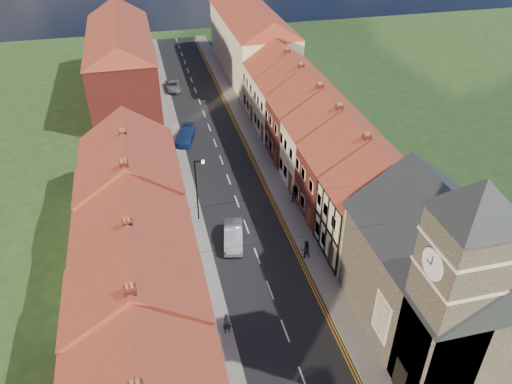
{
  "coord_description": "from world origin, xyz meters",
  "views": [
    {
      "loc": [
        -7.46,
        -15.95,
        26.97
      ],
      "look_at": [
        0.9,
        18.06,
        3.5
      ],
      "focal_mm": 35.0,
      "sensor_mm": 36.0,
      "label": 1
    }
  ],
  "objects_px": {
    "car_far": "(185,136)",
    "car_distant": "(173,86)",
    "church": "(447,271)",
    "pedestrian_left": "(227,324)",
    "pedestrian_right_b": "(293,194)",
    "car_mid": "(233,236)",
    "pedestrian_right": "(305,249)",
    "lamppost": "(197,187)"
  },
  "relations": [
    {
      "from": "car_mid",
      "to": "car_distant",
      "type": "distance_m",
      "value": 34.73
    },
    {
      "from": "car_distant",
      "to": "pedestrian_right_b",
      "type": "bearing_deg",
      "value": -75.59
    },
    {
      "from": "pedestrian_right",
      "to": "car_distant",
      "type": "bearing_deg",
      "value": -81.3
    },
    {
      "from": "church",
      "to": "pedestrian_right_b",
      "type": "relative_size",
      "value": 8.93
    },
    {
      "from": "car_far",
      "to": "pedestrian_left",
      "type": "relative_size",
      "value": 2.88
    },
    {
      "from": "car_far",
      "to": "car_distant",
      "type": "relative_size",
      "value": 1.1
    },
    {
      "from": "pedestrian_left",
      "to": "pedestrian_right",
      "type": "relative_size",
      "value": 1.0
    },
    {
      "from": "car_far",
      "to": "pedestrian_left",
      "type": "distance_m",
      "value": 28.57
    },
    {
      "from": "car_mid",
      "to": "car_far",
      "type": "relative_size",
      "value": 0.93
    },
    {
      "from": "lamppost",
      "to": "car_mid",
      "type": "distance_m",
      "value": 5.29
    },
    {
      "from": "car_mid",
      "to": "car_far",
      "type": "height_order",
      "value": "car_mid"
    },
    {
      "from": "pedestrian_right",
      "to": "pedestrian_right_b",
      "type": "bearing_deg",
      "value": -101.48
    },
    {
      "from": "pedestrian_left",
      "to": "pedestrian_right_b",
      "type": "bearing_deg",
      "value": 56.4
    },
    {
      "from": "church",
      "to": "pedestrian_left",
      "type": "relative_size",
      "value": 9.33
    },
    {
      "from": "lamppost",
      "to": "pedestrian_right_b",
      "type": "distance_m",
      "value": 9.3
    },
    {
      "from": "lamppost",
      "to": "pedestrian_right",
      "type": "xyz_separation_m",
      "value": [
        7.51,
        -7.16,
        -2.6
      ]
    },
    {
      "from": "car_distant",
      "to": "pedestrian_left",
      "type": "relative_size",
      "value": 2.61
    },
    {
      "from": "car_distant",
      "to": "pedestrian_right_b",
      "type": "xyz_separation_m",
      "value": [
        8.09,
        -30.21,
        0.38
      ]
    },
    {
      "from": "car_mid",
      "to": "pedestrian_left",
      "type": "xyz_separation_m",
      "value": [
        -2.35,
        -9.39,
        0.22
      ]
    },
    {
      "from": "pedestrian_left",
      "to": "pedestrian_right",
      "type": "distance_m",
      "value": 9.72
    },
    {
      "from": "car_far",
      "to": "car_distant",
      "type": "xyz_separation_m",
      "value": [
        0.21,
        15.53,
        -0.09
      ]
    },
    {
      "from": "lamppost",
      "to": "pedestrian_right_b",
      "type": "bearing_deg",
      "value": 4.04
    },
    {
      "from": "car_mid",
      "to": "church",
      "type": "bearing_deg",
      "value": -38.45
    },
    {
      "from": "pedestrian_right",
      "to": "church",
      "type": "bearing_deg",
      "value": 119.46
    },
    {
      "from": "car_mid",
      "to": "pedestrian_left",
      "type": "distance_m",
      "value": 9.69
    },
    {
      "from": "pedestrian_left",
      "to": "pedestrian_right_b",
      "type": "relative_size",
      "value": 0.96
    },
    {
      "from": "lamppost",
      "to": "pedestrian_right",
      "type": "bearing_deg",
      "value": -43.63
    },
    {
      "from": "lamppost",
      "to": "pedestrian_right_b",
      "type": "xyz_separation_m",
      "value": [
        8.91,
        0.63,
        -2.57
      ]
    },
    {
      "from": "church",
      "to": "pedestrian_right",
      "type": "bearing_deg",
      "value": 120.75
    },
    {
      "from": "church",
      "to": "pedestrian_right_b",
      "type": "bearing_deg",
      "value": 103.83
    },
    {
      "from": "car_mid",
      "to": "car_far",
      "type": "xyz_separation_m",
      "value": [
        -1.67,
        19.16,
        -0.04
      ]
    },
    {
      "from": "church",
      "to": "pedestrian_left",
      "type": "distance_m",
      "value": 14.54
    },
    {
      "from": "lamppost",
      "to": "pedestrian_right_b",
      "type": "height_order",
      "value": "lamppost"
    },
    {
      "from": "lamppost",
      "to": "car_distant",
      "type": "xyz_separation_m",
      "value": [
        0.82,
        30.84,
        -2.95
      ]
    },
    {
      "from": "church",
      "to": "pedestrian_right",
      "type": "distance_m",
      "value": 12.12
    },
    {
      "from": "car_mid",
      "to": "pedestrian_right",
      "type": "relative_size",
      "value": 2.67
    },
    {
      "from": "car_distant",
      "to": "pedestrian_right_b",
      "type": "distance_m",
      "value": 31.28
    },
    {
      "from": "church",
      "to": "car_far",
      "type": "xyz_separation_m",
      "value": [
        -12.56,
        31.98,
        -5.2
      ]
    },
    {
      "from": "car_mid",
      "to": "pedestrian_right",
      "type": "height_order",
      "value": "pedestrian_right"
    },
    {
      "from": "car_mid",
      "to": "car_far",
      "type": "bearing_deg",
      "value": 106.21
    },
    {
      "from": "car_mid",
      "to": "pedestrian_right_b",
      "type": "distance_m",
      "value": 8.0
    },
    {
      "from": "car_far",
      "to": "car_distant",
      "type": "height_order",
      "value": "car_far"
    }
  ]
}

